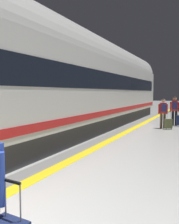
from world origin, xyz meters
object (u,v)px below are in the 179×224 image
suitcase_mid (168,124)px  high_speed_train (51,79)px  passenger_near (175,108)px  passenger_mid (163,111)px

suitcase_mid → high_speed_train: bearing=-127.1°
passenger_near → high_speed_train: bearing=-120.0°
passenger_mid → passenger_near: bearing=74.4°
passenger_near → suitcase_mid: 1.95m
high_speed_train → passenger_mid: high_speed_train is taller
high_speed_train → passenger_mid: (3.59, 5.42, -1.52)m
high_speed_train → passenger_mid: size_ratio=18.20×
passenger_mid → high_speed_train: bearing=-123.5°
suitcase_mid → passenger_near: bearing=86.1°
passenger_mid → suitcase_mid: (0.31, -0.25, -0.67)m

